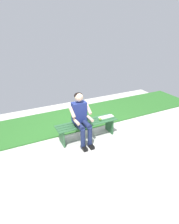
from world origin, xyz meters
The scene contains 6 objects.
ground_plane centered at (1.08, 1.00, -0.02)m, with size 10.00×7.00×0.04m, color beige.
grass_strip centered at (0.00, -1.14, 0.01)m, with size 9.00×1.58×0.03m, color #2D6B28.
bench_near centered at (0.00, 0.00, 0.34)m, with size 1.59×0.41×0.45m.
person_seated centered at (0.19, 0.10, 0.69)m, with size 0.50×0.69×1.25m.
apple centered at (-0.35, 0.06, 0.48)m, with size 0.08×0.08×0.08m, color #72B738.
book_open centered at (-0.58, -0.02, 0.46)m, with size 0.41×0.16×0.02m.
Camera 1 is at (1.80, 3.78, 2.69)m, focal length 30.25 mm.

